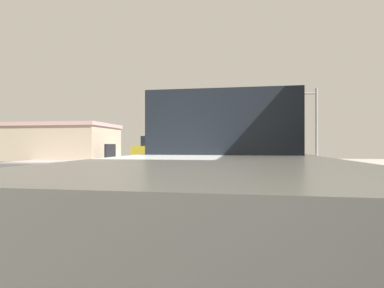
{
  "coord_description": "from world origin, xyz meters",
  "views": [
    {
      "loc": [
        2.19,
        -17.17,
        1.71
      ],
      "look_at": [
        -2.0,
        8.73,
        1.79
      ],
      "focal_mm": 27.32,
      "sensor_mm": 36.0,
      "label": 1
    }
  ],
  "objects_px": {
    "traffic_signal_mast": "(278,109)",
    "suv_queued_1": "(166,149)",
    "street_lamp": "(285,119)",
    "pickup_trailing_2": "(222,181)",
    "pickup_crossing_1": "(172,149)",
    "bank_building": "(59,142)",
    "suv_leading_2": "(199,147)",
    "sedan_farside_2": "(216,148)",
    "suv_inner_3": "(213,152)",
    "pickup_middle_3": "(208,148)"
  },
  "relations": [
    {
      "from": "traffic_signal_mast",
      "to": "suv_queued_1",
      "type": "relative_size",
      "value": 1.65
    },
    {
      "from": "traffic_signal_mast",
      "to": "sedan_farside_2",
      "type": "bearing_deg",
      "value": 104.42
    },
    {
      "from": "suv_queued_1",
      "to": "traffic_signal_mast",
      "type": "bearing_deg",
      "value": 116.06
    },
    {
      "from": "bank_building",
      "to": "pickup_middle_3",
      "type": "xyz_separation_m",
      "value": [
        16.39,
        8.43,
        -0.78
      ]
    },
    {
      "from": "pickup_crossing_1",
      "to": "suv_queued_1",
      "type": "height_order",
      "value": "pickup_crossing_1"
    },
    {
      "from": "traffic_signal_mast",
      "to": "suv_leading_2",
      "type": "distance_m",
      "value": 29.91
    },
    {
      "from": "pickup_middle_3",
      "to": "suv_leading_2",
      "type": "bearing_deg",
      "value": -77.35
    },
    {
      "from": "traffic_signal_mast",
      "to": "bank_building",
      "type": "distance_m",
      "value": 24.68
    },
    {
      "from": "pickup_crossing_1",
      "to": "suv_inner_3",
      "type": "bearing_deg",
      "value": 109.32
    },
    {
      "from": "sedan_farside_2",
      "to": "pickup_crossing_1",
      "type": "relative_size",
      "value": 0.84
    },
    {
      "from": "pickup_crossing_1",
      "to": "pickup_trailing_2",
      "type": "bearing_deg",
      "value": 104.38
    },
    {
      "from": "sedan_farside_2",
      "to": "suv_inner_3",
      "type": "distance_m",
      "value": 40.0
    },
    {
      "from": "street_lamp",
      "to": "pickup_trailing_2",
      "type": "bearing_deg",
      "value": -99.71
    },
    {
      "from": "bank_building",
      "to": "sedan_farside_2",
      "type": "bearing_deg",
      "value": 54.14
    },
    {
      "from": "pickup_crossing_1",
      "to": "traffic_signal_mast",
      "type": "bearing_deg",
      "value": 150.42
    },
    {
      "from": "street_lamp",
      "to": "bank_building",
      "type": "xyz_separation_m",
      "value": [
        -26.5,
        -8.25,
        -3.04
      ]
    },
    {
      "from": "pickup_middle_3",
      "to": "pickup_crossing_1",
      "type": "bearing_deg",
      "value": 70.76
    },
    {
      "from": "sedan_farside_2",
      "to": "pickup_crossing_1",
      "type": "bearing_deg",
      "value": 82.52
    },
    {
      "from": "pickup_crossing_1",
      "to": "pickup_trailing_2",
      "type": "relative_size",
      "value": 1.0
    },
    {
      "from": "street_lamp",
      "to": "suv_leading_2",
      "type": "distance_m",
      "value": 19.21
    },
    {
      "from": "pickup_middle_3",
      "to": "sedan_farside_2",
      "type": "bearing_deg",
      "value": -90.0
    },
    {
      "from": "bank_building",
      "to": "pickup_middle_3",
      "type": "relative_size",
      "value": 2.7
    },
    {
      "from": "sedan_farside_2",
      "to": "suv_queued_1",
      "type": "xyz_separation_m",
      "value": [
        -1.1,
        -32.89,
        0.28
      ]
    },
    {
      "from": "traffic_signal_mast",
      "to": "suv_queued_1",
      "type": "xyz_separation_m",
      "value": [
        -8.49,
        -4.15,
        -3.28
      ]
    },
    {
      "from": "suv_leading_2",
      "to": "pickup_trailing_2",
      "type": "xyz_separation_m",
      "value": [
        7.0,
        -49.27,
        -0.1
      ]
    },
    {
      "from": "sedan_farside_2",
      "to": "suv_inner_3",
      "type": "bearing_deg",
      "value": 94.27
    },
    {
      "from": "suv_leading_2",
      "to": "suv_inner_3",
      "type": "height_order",
      "value": "same"
    },
    {
      "from": "pickup_crossing_1",
      "to": "pickup_trailing_2",
      "type": "xyz_separation_m",
      "value": [
        7.0,
        -27.3,
        0.0
      ]
    },
    {
      "from": "street_lamp",
      "to": "pickup_crossing_1",
      "type": "bearing_deg",
      "value": -147.29
    },
    {
      "from": "bank_building",
      "to": "pickup_trailing_2",
      "type": "distance_m",
      "value": 34.22
    },
    {
      "from": "suv_leading_2",
      "to": "traffic_signal_mast",
      "type": "bearing_deg",
      "value": 110.45
    },
    {
      "from": "street_lamp",
      "to": "suv_queued_1",
      "type": "relative_size",
      "value": 1.87
    },
    {
      "from": "traffic_signal_mast",
      "to": "pickup_crossing_1",
      "type": "xyz_separation_m",
      "value": [
        -10.39,
        5.9,
        -3.39
      ]
    },
    {
      "from": "traffic_signal_mast",
      "to": "street_lamp",
      "type": "distance_m",
      "value": 14.58
    },
    {
      "from": "suv_inner_3",
      "to": "traffic_signal_mast",
      "type": "bearing_deg",
      "value": -21.58
    },
    {
      "from": "traffic_signal_mast",
      "to": "suv_queued_1",
      "type": "distance_m",
      "value": 10.0
    },
    {
      "from": "traffic_signal_mast",
      "to": "pickup_crossing_1",
      "type": "distance_m",
      "value": 12.42
    },
    {
      "from": "pickup_crossing_1",
      "to": "pickup_middle_3",
      "type": "bearing_deg",
      "value": -109.24
    },
    {
      "from": "traffic_signal_mast",
      "to": "suv_queued_1",
      "type": "height_order",
      "value": "traffic_signal_mast"
    },
    {
      "from": "pickup_trailing_2",
      "to": "suv_inner_3",
      "type": "bearing_deg",
      "value": 95.69
    },
    {
      "from": "bank_building",
      "to": "suv_queued_1",
      "type": "height_order",
      "value": "bank_building"
    },
    {
      "from": "suv_leading_2",
      "to": "sedan_farside_2",
      "type": "bearing_deg",
      "value": -163.62
    },
    {
      "from": "suv_inner_3",
      "to": "suv_queued_1",
      "type": "bearing_deg",
      "value": 30.22
    },
    {
      "from": "street_lamp",
      "to": "pickup_middle_3",
      "type": "relative_size",
      "value": 1.69
    },
    {
      "from": "sedan_farside_2",
      "to": "street_lamp",
      "type": "bearing_deg",
      "value": 125.05
    },
    {
      "from": "traffic_signal_mast",
      "to": "suv_inner_3",
      "type": "bearing_deg",
      "value": -111.58
    },
    {
      "from": "traffic_signal_mast",
      "to": "bank_building",
      "type": "relative_size",
      "value": 0.55
    },
    {
      "from": "pickup_trailing_2",
      "to": "suv_inner_3",
      "type": "distance_m",
      "value": 10.31
    },
    {
      "from": "traffic_signal_mast",
      "to": "bank_building",
      "type": "bearing_deg",
      "value": 165.68
    },
    {
      "from": "traffic_signal_mast",
      "to": "suv_queued_1",
      "type": "bearing_deg",
      "value": -153.94
    }
  ]
}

